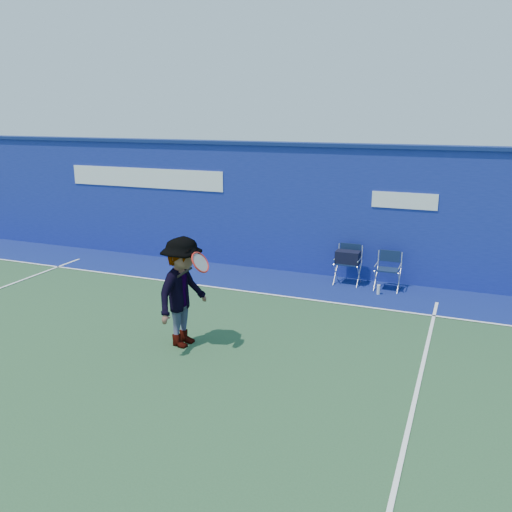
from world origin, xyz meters
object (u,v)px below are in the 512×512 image
at_px(directors_chair_left, 348,268).
at_px(tennis_player, 183,292).
at_px(directors_chair_right, 387,278).
at_px(water_bottle, 378,290).

height_order(directors_chair_left, tennis_player, tennis_player).
height_order(directors_chair_right, water_bottle, directors_chair_right).
height_order(directors_chair_left, directors_chair_right, directors_chair_left).
distance_m(directors_chair_left, tennis_player, 4.67).
distance_m(directors_chair_right, tennis_player, 5.03).
bearing_deg(tennis_player, directors_chair_left, 67.25).
bearing_deg(tennis_player, water_bottle, 55.71).
relative_size(water_bottle, tennis_player, 0.12).
height_order(water_bottle, tennis_player, tennis_player).
bearing_deg(water_bottle, tennis_player, -124.29).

